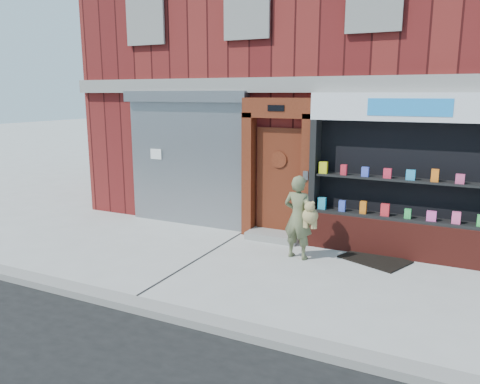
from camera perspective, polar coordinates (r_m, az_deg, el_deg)
The scene contains 8 objects.
ground at distance 8.07m, azimuth 4.52°, elevation -9.78°, with size 80.00×80.00×0.00m, color #9E9E99.
curb at distance 6.28m, azimuth -3.02°, elevation -15.82°, with size 60.00×0.30×0.12m, color gray.
building at distance 13.31m, azimuth 14.78°, elevation 15.92°, with size 12.00×8.16×8.00m.
shutter_bay at distance 10.67m, azimuth -6.58°, elevation 5.04°, with size 3.10×0.30×3.04m.
red_door_bay at distance 9.63m, azimuth 4.61°, elevation 2.78°, with size 1.52×0.58×2.90m.
pharmacy_bay at distance 9.00m, azimuth 19.42°, elevation 0.94°, with size 3.50×0.41×3.00m.
woman at distance 8.56m, azimuth 7.24°, elevation -3.04°, with size 0.72×0.51×1.55m.
doormat at distance 8.97m, azimuth 16.10°, elevation -7.89°, with size 1.11×0.78×0.03m, color black.
Camera 1 is at (2.73, -6.99, 2.98)m, focal length 35.00 mm.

